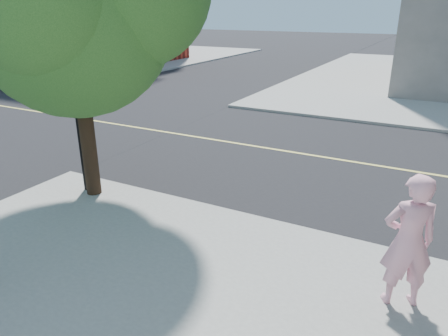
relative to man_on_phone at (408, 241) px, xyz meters
The scene contains 5 objects.
ground 7.48m from the man_on_phone, 168.28° to the left, with size 140.00×140.00×0.00m, color black.
road_ew 9.47m from the man_on_phone, 140.34° to the left, with size 140.00×9.00×0.01m, color black.
sidewalk_nw 38.01m from the man_on_phone, 142.74° to the left, with size 26.00×25.00×0.12m, color gray.
man_on_phone is the anchor object (origin of this frame).
car_a 22.64m from the man_on_phone, 154.24° to the left, with size 2.77×6.01×1.67m, color white.
Camera 1 is at (7.32, -7.09, 4.13)m, focal length 33.37 mm.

